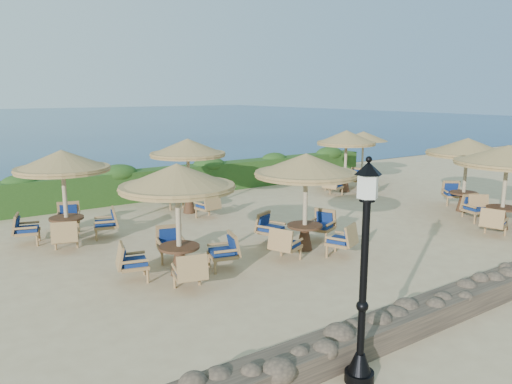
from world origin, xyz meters
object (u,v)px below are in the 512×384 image
at_px(lamp_post, 363,283).
at_px(cafe_set_3, 63,180).
at_px(extra_parasol, 363,136).
at_px(cafe_set_4, 188,158).
at_px(cafe_set_0, 178,201).
at_px(cafe_set_5, 346,152).
at_px(cafe_set_1, 306,185).
at_px(cafe_set_6, 467,156).
at_px(cafe_set_2, 507,167).

height_order(lamp_post, cafe_set_3, lamp_post).
bearing_deg(extra_parasol, cafe_set_4, -173.86).
distance_m(cafe_set_0, cafe_set_5, 11.49).
xyz_separation_m(cafe_set_1, cafe_set_6, (7.61, 0.21, 0.20)).
relative_size(cafe_set_3, cafe_set_4, 1.00).
distance_m(cafe_set_1, cafe_set_2, 6.73).
bearing_deg(cafe_set_5, cafe_set_4, 177.25).
relative_size(cafe_set_3, cafe_set_5, 1.00).
height_order(extra_parasol, cafe_set_1, cafe_set_1).
bearing_deg(cafe_set_6, lamp_post, -153.29).
bearing_deg(lamp_post, cafe_set_0, 92.44).
bearing_deg(cafe_set_4, lamp_post, -104.19).
relative_size(cafe_set_0, cafe_set_3, 1.00).
xyz_separation_m(extra_parasol, cafe_set_4, (-9.83, -1.06, -0.19)).
xyz_separation_m(extra_parasol, cafe_set_5, (-2.52, -1.41, -0.43)).
xyz_separation_m(lamp_post, cafe_set_4, (2.77, 10.94, 0.43)).
xyz_separation_m(cafe_set_4, cafe_set_6, (8.26, -5.40, 0.04)).
bearing_deg(extra_parasol, lamp_post, -136.40).
xyz_separation_m(lamp_post, cafe_set_2, (9.87, 3.45, 0.43)).
bearing_deg(cafe_set_4, cafe_set_3, -166.53).
height_order(cafe_set_0, cafe_set_5, same).
xyz_separation_m(cafe_set_1, cafe_set_2, (6.46, -1.89, 0.17)).
distance_m(lamp_post, cafe_set_1, 6.34).
height_order(cafe_set_1, cafe_set_5, same).
relative_size(lamp_post, cafe_set_6, 1.16).
xyz_separation_m(lamp_post, extra_parasol, (12.60, 12.00, 0.62)).
xyz_separation_m(lamp_post, cafe_set_0, (-0.24, 5.55, 0.24)).
distance_m(lamp_post, cafe_set_5, 14.62).
bearing_deg(cafe_set_4, cafe_set_0, -119.11).
bearing_deg(cafe_set_0, cafe_set_3, 108.77).
distance_m(cafe_set_0, cafe_set_1, 3.65).
bearing_deg(cafe_set_6, extra_parasol, 76.28).
bearing_deg(cafe_set_2, cafe_set_0, 168.25).
relative_size(extra_parasol, cafe_set_1, 0.84).
height_order(cafe_set_1, cafe_set_4, same).
relative_size(cafe_set_0, cafe_set_1, 1.01).
height_order(lamp_post, cafe_set_5, lamp_post).
xyz_separation_m(cafe_set_4, cafe_set_5, (7.31, -0.35, -0.25)).
bearing_deg(cafe_set_3, cafe_set_1, -41.55).
relative_size(cafe_set_1, cafe_set_4, 0.99).
height_order(extra_parasol, cafe_set_3, cafe_set_3).
relative_size(cafe_set_2, cafe_set_6, 1.11).
bearing_deg(cafe_set_5, cafe_set_6, -79.43).
bearing_deg(cafe_set_3, lamp_post, -80.20).
bearing_deg(lamp_post, cafe_set_1, 57.41).
distance_m(cafe_set_5, cafe_set_6, 5.14).
bearing_deg(lamp_post, cafe_set_2, 19.24).
bearing_deg(extra_parasol, cafe_set_0, -153.31).
relative_size(lamp_post, cafe_set_2, 1.05).
distance_m(extra_parasol, cafe_set_5, 2.92).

